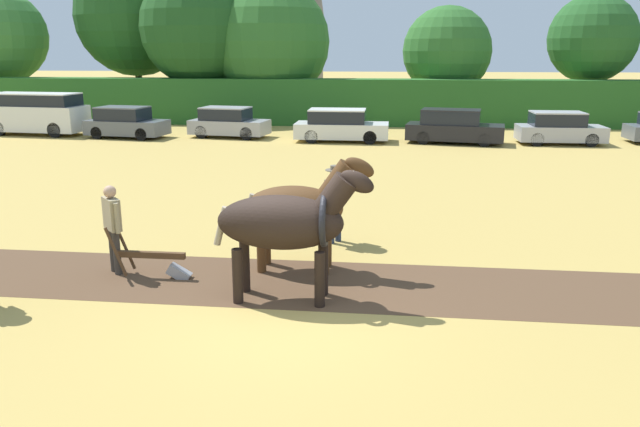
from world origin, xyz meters
TOP-DOWN VIEW (x-y plane):
  - ground_plane at (0.00, 0.00)m, footprint 240.00×240.00m
  - plowed_furrow_strip at (-5.10, 1.50)m, footprint 32.42×3.25m
  - hedgerow at (0.00, 27.09)m, footprint 63.88×1.83m
  - tree_left at (-14.66, 31.69)m, footprint 7.59×7.59m
  - tree_center_left at (-9.58, 29.03)m, footprint 7.21×7.21m
  - tree_center at (-5.40, 29.45)m, footprint 7.39×7.39m
  - tree_center_right at (5.38, 29.83)m, footprint 5.32×5.32m
  - tree_right at (13.59, 29.20)m, footprint 5.05×5.05m
  - church_spire at (-6.40, 64.19)m, footprint 2.65×2.65m
  - draft_horse_lead_left at (-0.15, 0.62)m, footprint 2.84×1.04m
  - draft_horse_lead_right at (-0.10, 2.17)m, footprint 2.66×0.95m
  - plow at (-2.78, 1.45)m, footprint 1.59×0.47m
  - farmer_at_plow at (-3.70, 1.63)m, footprint 0.49×0.54m
  - farmer_beside_team at (0.44, 4.04)m, footprint 0.47×0.55m
  - parked_van at (-16.22, 21.24)m, footprint 5.35×2.47m
  - parked_car_left at (-11.17, 20.55)m, footprint 4.12×2.32m
  - parked_car_center_left at (-6.12, 21.20)m, footprint 4.07×2.31m
  - parked_car_center at (-0.44, 20.25)m, footprint 4.46×1.93m
  - parked_car_center_right at (4.87, 20.14)m, footprint 4.68×2.48m
  - parked_car_right at (9.73, 20.32)m, footprint 3.88×1.77m

SIDE VIEW (x-z plane):
  - ground_plane at x=0.00m, z-range 0.00..0.00m
  - plowed_furrow_strip at x=-5.10m, z-range 0.00..0.01m
  - plow at x=-2.78m, z-range -0.25..0.88m
  - parked_car_right at x=9.73m, z-range -0.03..1.46m
  - parked_car_center_left at x=-6.12m, z-range -0.03..1.47m
  - parked_car_left at x=-11.17m, z-range -0.04..1.50m
  - parked_car_center at x=-0.44m, z-range -0.03..1.50m
  - parked_car_center_right at x=4.87m, z-range -0.04..1.54m
  - farmer_at_plow at x=-3.70m, z-range 0.15..1.91m
  - farmer_beside_team at x=0.44m, z-range 0.16..1.93m
  - parked_van at x=-16.22m, z-range 0.04..2.16m
  - draft_horse_lead_right at x=-0.10m, z-range 0.10..2.46m
  - hedgerow at x=0.00m, z-range 0.00..2.64m
  - draft_horse_lead_left at x=-0.15m, z-range 0.19..2.60m
  - tree_center_right at x=5.38m, z-range 0.75..7.60m
  - tree_center at x=-5.40m, z-range 0.52..8.96m
  - tree_right at x=13.59m, z-range 1.17..8.57m
  - tree_center_left at x=-9.58m, z-range 0.98..10.16m
  - tree_left at x=-14.66m, z-range 1.27..11.41m
  - church_spire at x=-6.40m, z-range 0.40..17.60m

